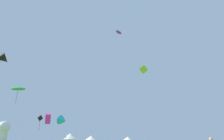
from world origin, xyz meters
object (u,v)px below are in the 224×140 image
object	(u,v)px
festival_tent_right	(128,140)
observatory_dome	(3,130)
kite_magenta_box	(48,119)
kite_lime_diamond	(144,70)
festival_tent_left	(70,138)
festival_tent_center	(91,140)
kite_cyan_delta	(63,121)
kite_green_parafoil	(18,89)
kite_black_diamond	(40,119)
kite_purple_parafoil	(119,33)
kite_black_delta	(1,58)

from	to	relation	value
festival_tent_right	observatory_dome	world-z (taller)	observatory_dome
kite_magenta_box	kite_lime_diamond	world-z (taller)	kite_lime_diamond
festival_tent_left	festival_tent_center	size ratio (longest dim) A/B	1.26
kite_cyan_delta	kite_lime_diamond	bearing A→B (deg)	-13.30
festival_tent_right	observatory_dome	distance (m)	75.24
kite_green_parafoil	festival_tent_left	xyz separation A→B (m)	(10.16, 22.65, -9.65)
kite_magenta_box	festival_tent_left	distance (m)	9.32
kite_magenta_box	kite_black_diamond	xyz separation A→B (m)	(-3.08, 3.92, 0.26)
kite_purple_parafoil	festival_tent_left	world-z (taller)	kite_purple_parafoil
kite_black_diamond	festival_tent_right	world-z (taller)	kite_black_diamond
kite_cyan_delta	kite_purple_parafoil	size ratio (longest dim) A/B	0.22
festival_tent_center	observatory_dome	bearing A→B (deg)	132.20
kite_black_delta	festival_tent_right	size ratio (longest dim) A/B	5.32
kite_black_diamond	observatory_dome	world-z (taller)	observatory_dome
observatory_dome	festival_tent_left	bearing A→B (deg)	-52.25
festival_tent_left	kite_black_diamond	bearing A→B (deg)	177.01
kite_black_delta	kite_green_parafoil	bearing A→B (deg)	15.86
kite_cyan_delta	kite_purple_parafoil	distance (m)	30.93
kite_black_delta	festival_tent_left	bearing A→B (deg)	59.02
festival_tent_center	festival_tent_right	bearing A→B (deg)	0.00
kite_cyan_delta	festival_tent_center	size ratio (longest dim) A/B	1.85
kite_lime_diamond	festival_tent_right	xyz separation A→B (m)	(-1.07, 16.71, -18.20)
kite_lime_diamond	kite_cyan_delta	size ratio (longest dim) A/B	2.79
kite_black_delta	kite_cyan_delta	xyz separation A→B (m)	(12.80, 12.08, -11.67)
kite_magenta_box	kite_cyan_delta	distance (m)	9.91
festival_tent_center	kite_black_diamond	bearing A→B (deg)	178.21
kite_black_diamond	festival_tent_left	distance (m)	11.38
kite_purple_parafoil	kite_black_diamond	bearing A→B (deg)	150.09
kite_green_parafoil	festival_tent_right	distance (m)	37.87
festival_tent_center	festival_tent_left	bearing A→B (deg)	180.00
kite_black_diamond	kite_purple_parafoil	world-z (taller)	kite_purple_parafoil
kite_lime_diamond	kite_green_parafoil	distance (m)	31.29
festival_tent_center	festival_tent_right	world-z (taller)	festival_tent_center
kite_cyan_delta	observatory_dome	bearing A→B (deg)	121.00
kite_black_delta	festival_tent_right	world-z (taller)	kite_black_delta
kite_black_diamond	kite_green_parafoil	xyz separation A→B (m)	(-0.35, -23.16, 3.91)
festival_tent_right	kite_black_diamond	bearing A→B (deg)	178.96
kite_purple_parafoil	festival_tent_left	xyz separation A→B (m)	(-13.41, 12.84, -31.34)
kite_magenta_box	festival_tent_center	world-z (taller)	kite_magenta_box
kite_black_diamond	kite_purple_parafoil	xyz separation A→B (m)	(23.22, -13.35, 25.60)
kite_cyan_delta	festival_tent_center	world-z (taller)	kite_cyan_delta
kite_cyan_delta	observatory_dome	world-z (taller)	observatory_dome
kite_lime_diamond	festival_tent_left	world-z (taller)	kite_lime_diamond
kite_black_diamond	kite_purple_parafoil	size ratio (longest dim) A/B	0.26
kite_black_diamond	kite_lime_diamond	xyz separation A→B (m)	(29.31, -17.22, 11.91)
kite_black_diamond	kite_cyan_delta	world-z (taller)	kite_black_diamond
festival_tent_left	kite_green_parafoil	bearing A→B (deg)	-114.17
kite_black_delta	festival_tent_left	distance (m)	32.03
kite_black_diamond	observatory_dome	bearing A→B (deg)	120.18
kite_green_parafoil	kite_cyan_delta	world-z (taller)	kite_green_parafoil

